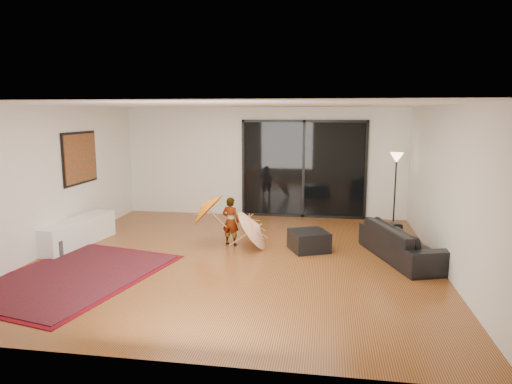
% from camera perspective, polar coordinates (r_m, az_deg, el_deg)
% --- Properties ---
extents(floor, '(7.00, 7.00, 0.00)m').
position_cam_1_polar(floor, '(8.27, -2.50, -8.25)').
color(floor, '#915927').
rests_on(floor, ground).
extents(ceiling, '(7.00, 7.00, 0.00)m').
position_cam_1_polar(ceiling, '(7.86, -2.65, 10.81)').
color(ceiling, white).
rests_on(ceiling, wall_back).
extents(wall_back, '(7.00, 0.00, 7.00)m').
position_cam_1_polar(wall_back, '(11.37, 0.93, 3.73)').
color(wall_back, silver).
rests_on(wall_back, floor).
extents(wall_front, '(7.00, 0.00, 7.00)m').
position_cam_1_polar(wall_front, '(4.65, -11.20, -5.58)').
color(wall_front, silver).
rests_on(wall_front, floor).
extents(wall_left, '(0.00, 7.00, 7.00)m').
position_cam_1_polar(wall_left, '(9.30, -24.23, 1.46)').
color(wall_left, silver).
rests_on(wall_left, floor).
extents(wall_right, '(0.00, 7.00, 7.00)m').
position_cam_1_polar(wall_right, '(8.03, 22.71, 0.36)').
color(wall_right, silver).
rests_on(wall_right, floor).
extents(sliding_door, '(3.06, 0.07, 2.40)m').
position_cam_1_polar(sliding_door, '(11.27, 5.96, 2.85)').
color(sliding_door, black).
rests_on(sliding_door, wall_back).
extents(painting, '(0.04, 1.28, 1.08)m').
position_cam_1_polar(painting, '(10.09, -21.10, 3.99)').
color(painting, black).
rests_on(painting, wall_left).
extents(media_console, '(0.73, 1.91, 0.52)m').
position_cam_1_polar(media_console, '(9.64, -21.46, -4.69)').
color(media_console, white).
rests_on(media_console, floor).
extents(speaker, '(0.28, 0.28, 0.30)m').
position_cam_1_polar(speaker, '(9.11, -23.60, -6.39)').
color(speaker, '#424244').
rests_on(speaker, floor).
extents(persian_rug, '(2.84, 3.51, 0.02)m').
position_cam_1_polar(persian_rug, '(7.91, -21.84, -9.75)').
color(persian_rug, '#610812').
rests_on(persian_rug, floor).
extents(sofa, '(1.45, 2.24, 0.61)m').
position_cam_1_polar(sofa, '(8.54, 17.98, -6.00)').
color(sofa, black).
rests_on(sofa, floor).
extents(ottoman, '(0.86, 0.86, 0.37)m').
position_cam_1_polar(ottoman, '(8.71, 6.62, -6.07)').
color(ottoman, black).
rests_on(ottoman, floor).
extents(floor_lamp, '(0.29, 0.29, 1.69)m').
position_cam_1_polar(floor_lamp, '(10.68, 17.11, 2.81)').
color(floor_lamp, black).
rests_on(floor_lamp, floor).
extents(child, '(0.39, 0.30, 0.95)m').
position_cam_1_polar(child, '(8.95, -3.19, -3.66)').
color(child, '#999999').
rests_on(child, floor).
extents(parasol_orange, '(0.67, 0.79, 0.86)m').
position_cam_1_polar(parasol_orange, '(8.98, -6.71, -1.99)').
color(parasol_orange, orange).
rests_on(parasol_orange, child).
extents(parasol_white, '(0.65, 0.85, 0.94)m').
position_cam_1_polar(parasol_white, '(8.70, 0.48, -3.86)').
color(parasol_white, beige).
rests_on(parasol_white, floor).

